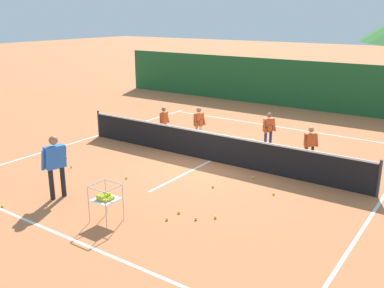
% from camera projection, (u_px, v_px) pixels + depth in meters
% --- Properties ---
extents(ground_plane, '(120.00, 120.00, 0.00)m').
position_uv_depth(ground_plane, '(211.00, 161.00, 14.34)').
color(ground_plane, '#C67042').
extents(line_baseline_near, '(10.76, 0.08, 0.01)m').
position_uv_depth(line_baseline_near, '(62.00, 235.00, 9.51)').
color(line_baseline_near, white).
rests_on(line_baseline_near, ground).
extents(line_baseline_far, '(10.76, 0.08, 0.01)m').
position_uv_depth(line_baseline_far, '(278.00, 127.00, 18.64)').
color(line_baseline_far, white).
rests_on(line_baseline_far, ground).
extents(line_sideline_west, '(0.08, 11.59, 0.01)m').
position_uv_depth(line_sideline_west, '(97.00, 136.00, 17.26)').
color(line_sideline_west, white).
rests_on(line_sideline_west, ground).
extents(line_sideline_east, '(0.08, 11.59, 0.01)m').
position_uv_depth(line_sideline_east, '(383.00, 198.00, 11.41)').
color(line_sideline_east, white).
rests_on(line_sideline_east, ground).
extents(line_service_center, '(0.08, 6.35, 0.01)m').
position_uv_depth(line_service_center, '(211.00, 161.00, 14.33)').
color(line_service_center, white).
rests_on(line_service_center, ground).
extents(tennis_net, '(10.54, 0.08, 1.05)m').
position_uv_depth(tennis_net, '(211.00, 146.00, 14.19)').
color(tennis_net, '#333338').
rests_on(tennis_net, ground).
extents(instructor, '(0.44, 0.83, 1.70)m').
position_uv_depth(instructor, '(55.00, 161.00, 11.19)').
color(instructor, black).
rests_on(instructor, ground).
extents(student_0, '(0.26, 0.51, 1.25)m').
position_uv_depth(student_0, '(164.00, 120.00, 16.69)').
color(student_0, black).
rests_on(student_0, ground).
extents(student_1, '(0.41, 0.66, 1.35)m').
position_uv_depth(student_1, '(199.00, 122.00, 16.15)').
color(student_1, silver).
rests_on(student_1, ground).
extents(student_2, '(0.42, 0.72, 1.34)m').
position_uv_depth(student_2, '(269.00, 127.00, 15.36)').
color(student_2, navy).
rests_on(student_2, ground).
extents(student_3, '(0.43, 0.47, 1.25)m').
position_uv_depth(student_3, '(310.00, 142.00, 13.79)').
color(student_3, black).
rests_on(student_3, ground).
extents(ball_cart, '(0.58, 0.58, 0.90)m').
position_uv_depth(ball_cart, '(105.00, 197.00, 10.03)').
color(ball_cart, '#B7B7BC').
rests_on(ball_cart, ground).
extents(tennis_ball_0, '(0.07, 0.07, 0.07)m').
position_uv_depth(tennis_ball_0, '(126.00, 178.00, 12.76)').
color(tennis_ball_0, yellow).
rests_on(tennis_ball_0, ground).
extents(tennis_ball_1, '(0.07, 0.07, 0.07)m').
position_uv_depth(tennis_ball_1, '(179.00, 212.00, 10.55)').
color(tennis_ball_1, yellow).
rests_on(tennis_ball_1, ground).
extents(tennis_ball_2, '(0.07, 0.07, 0.07)m').
position_uv_depth(tennis_ball_2, '(253.00, 177.00, 12.79)').
color(tennis_ball_2, yellow).
rests_on(tennis_ball_2, ground).
extents(tennis_ball_3, '(0.07, 0.07, 0.07)m').
position_uv_depth(tennis_ball_3, '(274.00, 194.00, 11.63)').
color(tennis_ball_3, yellow).
rests_on(tennis_ball_3, ground).
extents(tennis_ball_4, '(0.07, 0.07, 0.07)m').
position_uv_depth(tennis_ball_4, '(2.00, 206.00, 10.89)').
color(tennis_ball_4, yellow).
rests_on(tennis_ball_4, ground).
extents(tennis_ball_5, '(0.07, 0.07, 0.07)m').
position_uv_depth(tennis_ball_5, '(215.00, 217.00, 10.29)').
color(tennis_ball_5, yellow).
rests_on(tennis_ball_5, ground).
extents(tennis_ball_6, '(0.07, 0.07, 0.07)m').
position_uv_depth(tennis_ball_6, '(71.00, 167.00, 13.68)').
color(tennis_ball_6, yellow).
rests_on(tennis_ball_6, ground).
extents(tennis_ball_7, '(0.07, 0.07, 0.07)m').
position_uv_depth(tennis_ball_7, '(213.00, 186.00, 12.12)').
color(tennis_ball_7, yellow).
rests_on(tennis_ball_7, ground).
extents(tennis_ball_8, '(0.07, 0.07, 0.07)m').
position_uv_depth(tennis_ball_8, '(196.00, 219.00, 10.22)').
color(tennis_ball_8, yellow).
rests_on(tennis_ball_8, ground).
extents(tennis_ball_9, '(0.07, 0.07, 0.07)m').
position_uv_depth(tennis_ball_9, '(167.00, 219.00, 10.20)').
color(tennis_ball_9, yellow).
rests_on(tennis_ball_9, ground).
extents(tennis_ball_10, '(0.07, 0.07, 0.07)m').
position_uv_depth(tennis_ball_10, '(64.00, 160.00, 14.36)').
color(tennis_ball_10, yellow).
rests_on(tennis_ball_10, ground).
extents(windscreen_fence, '(23.67, 0.08, 2.44)m').
position_uv_depth(windscreen_fence, '(314.00, 86.00, 21.55)').
color(windscreen_fence, '#1E5B2D').
rests_on(windscreen_fence, ground).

